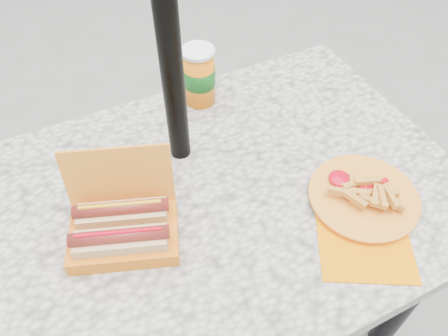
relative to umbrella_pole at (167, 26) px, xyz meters
name	(u,v)px	position (x,y,z in m)	size (l,w,h in m)	color
ground	(213,324)	(0.00, -0.16, -1.10)	(60.00, 60.00, 0.00)	slate
picnic_table	(209,224)	(0.00, -0.16, -0.46)	(1.20, 0.80, 0.75)	beige
umbrella_pole	(167,26)	(0.00, 0.00, 0.00)	(0.05, 0.05, 2.20)	black
hotdog_box	(123,227)	(-0.20, -0.18, -0.31)	(0.27, 0.24, 0.18)	orange
fries_plate	(363,199)	(0.31, -0.33, -0.34)	(0.32, 0.35, 0.05)	orange
soda_cup	(199,76)	(0.13, 0.16, -0.27)	(0.09, 0.09, 0.17)	orange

